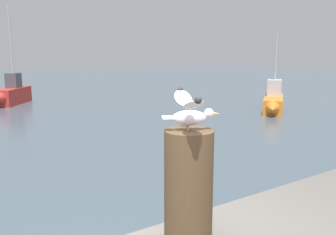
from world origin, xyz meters
name	(u,v)px	position (x,y,z in m)	size (l,w,h in m)	color
mooring_post	(189,184)	(0.65, -0.26, 1.64)	(0.33, 0.33, 0.76)	#4C3823
seagull	(190,111)	(0.66, -0.26, 2.15)	(0.40, 0.62, 0.26)	tan
boat_red	(11,94)	(2.78, 17.46, 0.54)	(2.57, 3.20, 4.96)	#B72D28
boat_orange	(273,101)	(12.21, 8.47, 0.45)	(3.58, 3.06, 3.68)	orange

